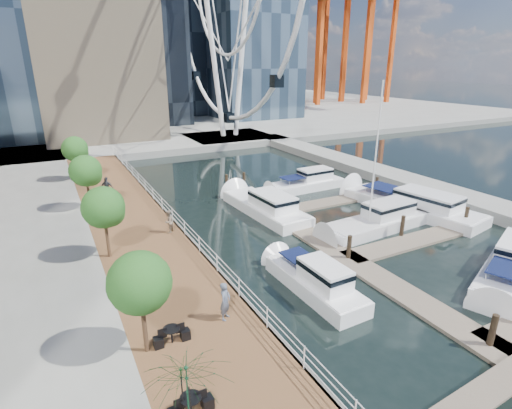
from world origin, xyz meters
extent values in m
plane|color=black|center=(0.00, 0.00, 0.00)|extent=(520.00, 520.00, 0.00)
cube|color=brown|center=(-9.00, 15.00, 0.50)|extent=(6.00, 60.00, 1.00)
cube|color=#595954|center=(-6.00, 15.00, 0.50)|extent=(0.25, 60.00, 1.00)
cube|color=gray|center=(0.00, 102.00, 0.50)|extent=(200.00, 114.00, 1.00)
cube|color=gray|center=(20.00, 20.00, 0.50)|extent=(4.00, 60.00, 1.00)
cube|color=gray|center=(14.00, 52.00, 0.50)|extent=(14.00, 12.00, 1.00)
cube|color=#6D6051|center=(3.00, 10.00, 0.10)|extent=(2.00, 32.00, 0.20)
cube|color=#6D6051|center=(9.00, 8.00, 0.10)|extent=(12.00, 2.00, 0.20)
cube|color=#6D6051|center=(9.00, 18.00, 0.10)|extent=(12.00, 2.00, 0.20)
cylinder|color=white|center=(11.50, 52.00, 14.00)|extent=(0.80, 0.80, 26.00)
cylinder|color=white|center=(16.50, 52.00, 14.00)|extent=(0.80, 0.80, 26.00)
cylinder|color=#3F2B1C|center=(-11.40, 4.00, 2.20)|extent=(0.20, 0.20, 2.40)
sphere|color=#265B1E|center=(-11.40, 4.00, 4.30)|extent=(2.60, 2.60, 2.60)
cylinder|color=#3F2B1C|center=(-11.40, 14.00, 2.20)|extent=(0.20, 0.20, 2.40)
sphere|color=#265B1E|center=(-11.40, 14.00, 4.30)|extent=(2.60, 2.60, 2.60)
cylinder|color=#3F2B1C|center=(-11.40, 24.00, 2.20)|extent=(0.20, 0.20, 2.40)
sphere|color=#265B1E|center=(-11.40, 24.00, 4.30)|extent=(2.60, 2.60, 2.60)
cylinder|color=#3F2B1C|center=(-11.40, 34.00, 2.20)|extent=(0.20, 0.20, 2.40)
sphere|color=#265B1E|center=(-11.40, 34.00, 4.30)|extent=(2.60, 2.60, 2.60)
imported|color=#525B6E|center=(-7.52, 4.54, 1.96)|extent=(0.82, 0.81, 1.91)
imported|color=#7F6B58|center=(-6.97, 15.97, 1.83)|extent=(1.01, 1.02, 1.67)
imported|color=#383C46|center=(-9.65, 26.24, 1.99)|extent=(1.22, 1.06, 1.97)
imported|color=#0E3512|center=(-11.08, -0.05, 2.08)|extent=(3.07, 3.10, 2.17)
imported|color=#0E361F|center=(-11.00, -0.61, 2.35)|extent=(3.88, 3.91, 2.69)
camera|label=1|loc=(-13.79, -10.51, 12.52)|focal=28.00mm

